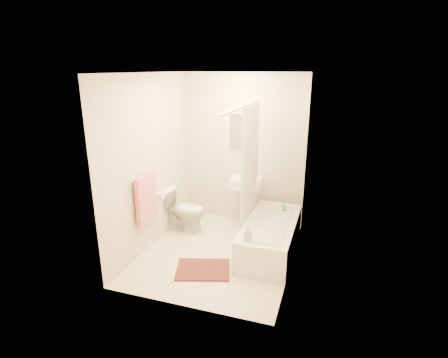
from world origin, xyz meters
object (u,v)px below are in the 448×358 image
(toilet, at_px, (184,210))
(bathtub, at_px, (270,236))
(bath_mat, at_px, (203,269))
(sink, at_px, (246,200))
(soap_bottle, at_px, (248,232))

(toilet, height_order, bathtub, toilet)
(toilet, bearing_deg, bath_mat, -145.49)
(sink, bearing_deg, soap_bottle, -76.51)
(sink, relative_size, bathtub, 0.59)
(bath_mat, relative_size, soap_bottle, 3.32)
(bathtub, bearing_deg, sink, 128.82)
(bath_mat, bearing_deg, soap_bottle, 18.84)
(bathtub, height_order, bath_mat, bathtub)
(toilet, bearing_deg, bathtub, -99.62)
(bath_mat, bearing_deg, sink, 82.82)
(toilet, height_order, soap_bottle, toilet)
(toilet, distance_m, bathtub, 1.44)
(toilet, bearing_deg, sink, -64.96)
(toilet, distance_m, sink, 1.00)
(toilet, xyz_separation_m, sink, (0.89, 0.44, 0.11))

